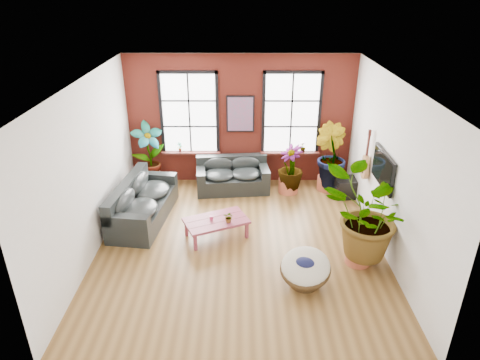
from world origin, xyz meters
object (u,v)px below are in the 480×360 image
(sofa_back, at_px, (232,176))
(sofa_left, at_px, (141,203))
(coffee_table, at_px, (216,222))
(papasan_chair, at_px, (305,268))

(sofa_back, distance_m, sofa_left, 2.65)
(sofa_left, relative_size, coffee_table, 1.63)
(sofa_left, distance_m, papasan_chair, 4.27)
(sofa_back, relative_size, sofa_left, 0.79)
(sofa_back, bearing_deg, coffee_table, -103.08)
(sofa_back, relative_size, papasan_chair, 1.64)
(coffee_table, bearing_deg, papasan_chair, -67.45)
(sofa_left, height_order, papasan_chair, sofa_left)
(sofa_left, distance_m, coffee_table, 1.96)
(sofa_back, distance_m, papasan_chair, 4.24)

